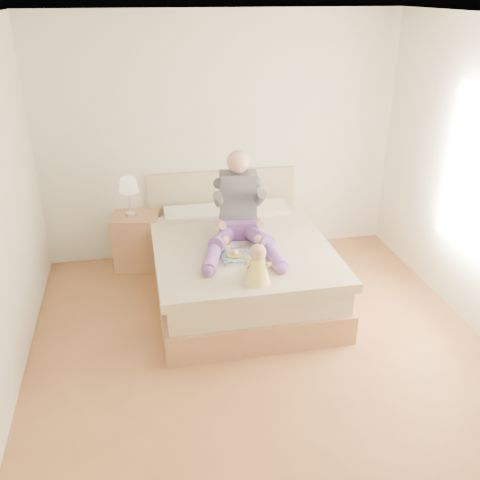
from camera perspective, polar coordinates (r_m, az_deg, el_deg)
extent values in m
cube|color=brown|center=(4.76, 2.46, -11.91)|extent=(4.00, 4.20, 0.01)
cube|color=white|center=(3.80, 3.27, 22.59)|extent=(4.00, 4.20, 0.02)
cube|color=white|center=(6.05, -2.06, 10.66)|extent=(4.00, 0.02, 2.70)
cube|color=white|center=(2.39, 15.48, -15.63)|extent=(4.00, 0.02, 2.70)
cube|color=#926644|center=(5.51, 0.00, -4.48)|extent=(1.68, 2.13, 0.28)
cube|color=#C0B18F|center=(5.39, 0.00, -2.08)|extent=(1.60, 2.05, 0.24)
cube|color=#C0B18F|center=(5.18, 0.33, -1.20)|extent=(1.70, 1.80, 0.09)
cube|color=#EEE5CF|center=(5.92, -5.03, 2.49)|extent=(0.62, 0.40, 0.14)
cube|color=#EEE5CF|center=(6.04, 2.15, 3.05)|extent=(0.62, 0.40, 0.14)
cube|color=tan|center=(6.31, -1.92, 3.15)|extent=(1.70, 0.08, 1.00)
cube|color=#926644|center=(6.12, -10.84, -0.01)|extent=(0.57, 0.52, 0.61)
cylinder|color=silver|center=(5.99, -11.54, 2.77)|extent=(0.11, 0.11, 0.04)
cylinder|color=silver|center=(5.94, -11.66, 4.00)|extent=(0.02, 0.02, 0.24)
cone|color=beige|center=(5.87, -11.82, 5.78)|extent=(0.21, 0.21, 0.15)
cube|color=#653A91|center=(5.38, -0.16, 1.43)|extent=(0.42, 0.35, 0.18)
cube|color=#383840|center=(5.32, -0.21, 4.75)|extent=(0.39, 0.26, 0.48)
sphere|color=tan|center=(5.17, -0.19, 8.37)|extent=(0.22, 0.22, 0.22)
cylinder|color=#653A91|center=(5.16, -1.75, 0.21)|extent=(0.37, 0.53, 0.22)
cylinder|color=#653A91|center=(4.82, -2.98, -1.91)|extent=(0.26, 0.48, 0.12)
sphere|color=#653A91|center=(4.63, -3.41, -3.28)|extent=(0.11, 0.11, 0.11)
cylinder|color=#383840|center=(5.17, -2.32, 4.36)|extent=(0.16, 0.31, 0.25)
cylinder|color=tan|center=(5.06, -2.10, 1.69)|extent=(0.08, 0.31, 0.16)
sphere|color=tan|center=(4.97, -1.67, -0.05)|extent=(0.09, 0.09, 0.09)
cylinder|color=#653A91|center=(5.18, 1.79, 0.31)|extent=(0.26, 0.54, 0.22)
cylinder|color=#653A91|center=(4.86, 3.63, -1.70)|extent=(0.15, 0.47, 0.12)
sphere|color=#653A91|center=(4.68, 4.46, -3.01)|extent=(0.11, 0.11, 0.11)
cylinder|color=#383840|center=(5.20, 2.10, 4.47)|extent=(0.10, 0.30, 0.25)
cylinder|color=tan|center=(5.09, 2.18, 1.81)|extent=(0.14, 0.32, 0.16)
sphere|color=tan|center=(4.99, 2.00, 0.06)|extent=(0.09, 0.09, 0.09)
cube|color=silver|center=(4.97, 0.43, -1.80)|extent=(0.43, 0.34, 0.01)
cylinder|color=#45C2C8|center=(4.95, -0.57, -1.73)|extent=(0.25, 0.25, 0.01)
cylinder|color=gold|center=(4.94, -0.57, -1.56)|extent=(0.16, 0.16, 0.02)
cylinder|color=white|center=(5.02, -1.41, -0.85)|extent=(0.07, 0.07, 0.08)
torus|color=white|center=(5.03, -0.92, -0.78)|extent=(0.01, 0.06, 0.06)
cylinder|color=#9B634C|center=(5.01, -1.42, -0.44)|extent=(0.07, 0.07, 0.01)
cylinder|color=white|center=(5.04, 1.46, -1.21)|extent=(0.14, 0.14, 0.01)
cube|color=gold|center=(5.04, 1.46, -1.07)|extent=(0.08, 0.07, 0.02)
cylinder|color=white|center=(4.88, 0.89, -2.16)|extent=(0.14, 0.14, 0.01)
ellipsoid|color=red|center=(4.87, 1.13, -2.06)|extent=(0.03, 0.03, 0.01)
cylinder|color=white|center=(5.02, 2.16, -0.71)|extent=(0.06, 0.06, 0.11)
cylinder|color=yellow|center=(5.02, 2.15, -0.73)|extent=(0.06, 0.06, 0.10)
cylinder|color=white|center=(4.90, 2.29, -1.88)|extent=(0.06, 0.06, 0.04)
cylinder|color=#4D210B|center=(4.90, 2.29, -1.89)|extent=(0.05, 0.05, 0.03)
cone|color=#FFDB50|center=(4.50, 1.87, -3.28)|extent=(0.21, 0.21, 0.23)
sphere|color=tan|center=(4.42, 1.90, -1.35)|extent=(0.14, 0.14, 0.14)
cylinder|color=tan|center=(4.62, 1.20, -3.50)|extent=(0.09, 0.17, 0.06)
sphere|color=tan|center=(4.69, 1.04, -3.03)|extent=(0.05, 0.05, 0.05)
cylinder|color=tan|center=(4.48, 0.78, -2.77)|extent=(0.08, 0.12, 0.10)
cylinder|color=tan|center=(4.63, 2.19, -3.45)|extent=(0.06, 0.16, 0.06)
sphere|color=tan|center=(4.70, 2.13, -2.98)|extent=(0.05, 0.05, 0.05)
cylinder|color=tan|center=(4.49, 2.94, -2.68)|extent=(0.06, 0.12, 0.10)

